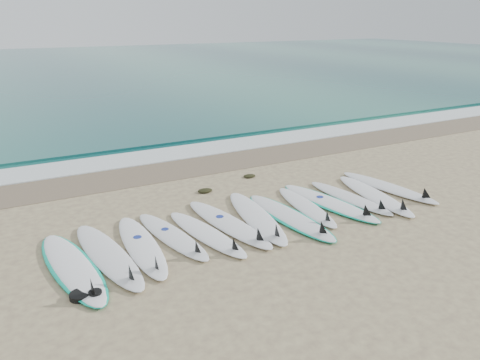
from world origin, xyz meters
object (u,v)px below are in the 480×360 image
surfboard_6 (257,217)px  surfboard_12 (390,187)px  leash_coil (84,295)px  surfboard_0 (73,267)px

surfboard_6 → surfboard_12: surfboard_6 is taller
surfboard_6 → leash_coil: 3.89m
surfboard_12 → leash_coil: (-7.42, -1.22, -0.01)m
surfboard_6 → surfboard_12: 3.72m
surfboard_0 → surfboard_6: bearing=-2.5°
surfboard_0 → surfboard_12: 7.43m
surfboard_12 → leash_coil: size_ratio=6.12×
surfboard_0 → leash_coil: bearing=-97.0°
surfboard_6 → surfboard_12: bearing=9.0°
surfboard_6 → leash_coil: bearing=-153.2°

